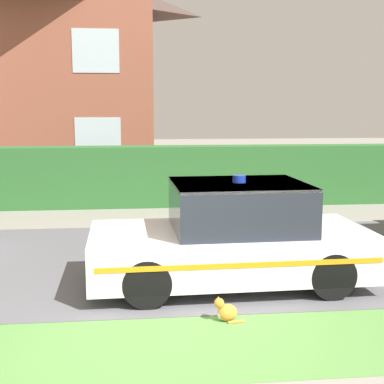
# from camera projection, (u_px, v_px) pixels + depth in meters

# --- Properties ---
(ground_plane) EXTENTS (80.00, 80.00, 0.00)m
(ground_plane) POSITION_uv_depth(u_px,v_px,m) (159.00, 347.00, 5.69)
(ground_plane) COLOR gray
(road_strip) EXTENTS (28.00, 5.12, 0.01)m
(road_strip) POSITION_uv_depth(u_px,v_px,m) (150.00, 260.00, 8.95)
(road_strip) COLOR #5B5B60
(road_strip) RESTS_ON ground
(lawn_verge) EXTENTS (28.00, 1.63, 0.01)m
(lawn_verge) POSITION_uv_depth(u_px,v_px,m) (159.00, 348.00, 5.64)
(lawn_verge) COLOR #568C42
(lawn_verge) RESTS_ON ground
(garden_hedge) EXTENTS (12.56, 0.85, 1.55)m
(garden_hedge) POSITION_uv_depth(u_px,v_px,m) (186.00, 176.00, 14.01)
(garden_hedge) COLOR #2D662D
(garden_hedge) RESTS_ON ground
(police_car) EXTENTS (3.98, 1.91, 1.57)m
(police_car) POSITION_uv_depth(u_px,v_px,m) (232.00, 237.00, 7.62)
(police_car) COLOR black
(police_car) RESTS_ON road_strip
(cat) EXTENTS (0.35, 0.20, 0.31)m
(cat) POSITION_uv_depth(u_px,v_px,m) (226.00, 311.00, 6.35)
(cat) COLOR orange
(cat) RESTS_ON ground
(house_left) EXTENTS (8.05, 5.80, 7.89)m
(house_left) POSITION_uv_depth(u_px,v_px,m) (40.00, 65.00, 18.60)
(house_left) COLOR #93513D
(house_left) RESTS_ON ground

